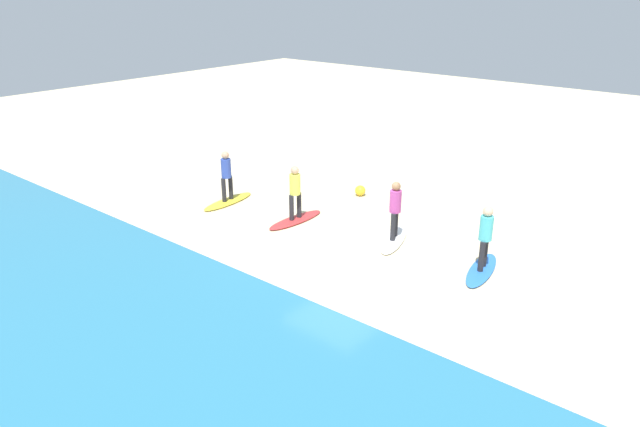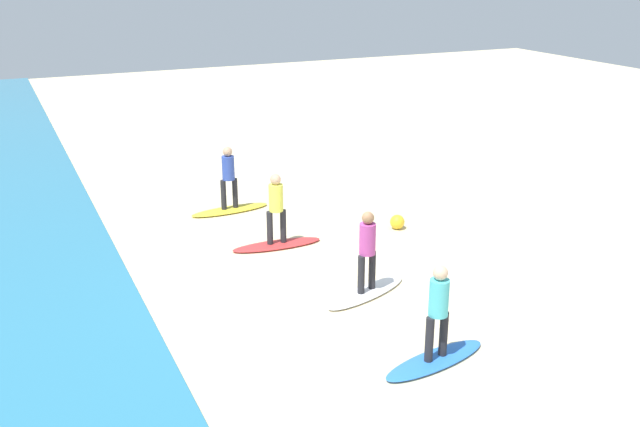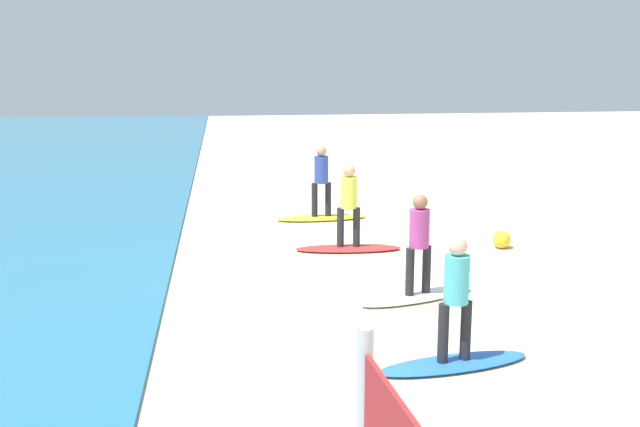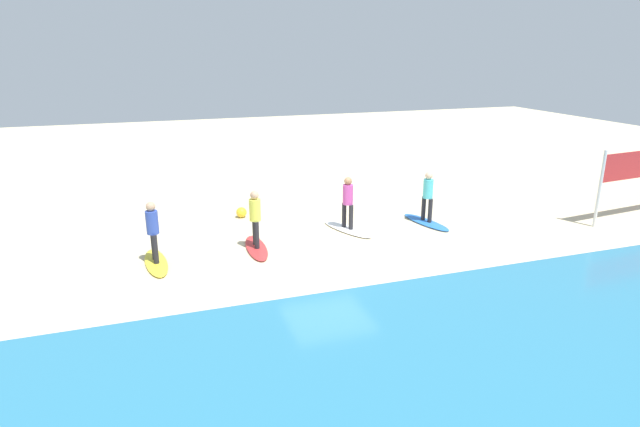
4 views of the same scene
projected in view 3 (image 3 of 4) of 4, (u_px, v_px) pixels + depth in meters
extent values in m
plane|color=beige|center=(343.00, 282.00, 13.79)|extent=(60.00, 60.00, 0.00)
ellipsoid|color=blue|center=(453.00, 363.00, 10.25)|extent=(0.97, 2.17, 0.09)
cylinder|color=#232328|center=(443.00, 333.00, 10.10)|extent=(0.14, 0.14, 0.78)
cylinder|color=#232328|center=(466.00, 330.00, 10.20)|extent=(0.14, 0.14, 0.78)
cylinder|color=#4CC6D1|center=(457.00, 279.00, 10.00)|extent=(0.32, 0.32, 0.62)
sphere|color=beige|center=(458.00, 246.00, 9.91)|extent=(0.24, 0.24, 0.24)
ellipsoid|color=white|center=(417.00, 296.00, 12.90)|extent=(1.26, 2.16, 0.09)
cylinder|color=#232328|center=(410.00, 272.00, 12.74)|extent=(0.14, 0.14, 0.78)
cylinder|color=#232328|center=(426.00, 269.00, 12.88)|extent=(0.14, 0.14, 0.78)
cylinder|color=#B74293|center=(419.00, 228.00, 12.65)|extent=(0.32, 0.32, 0.62)
sphere|color=#9E704C|center=(420.00, 202.00, 12.56)|extent=(0.24, 0.24, 0.24)
ellipsoid|color=red|center=(348.00, 248.00, 15.81)|extent=(0.68, 2.13, 0.09)
cylinder|color=#232328|center=(340.00, 227.00, 15.70)|extent=(0.14, 0.14, 0.78)
cylinder|color=#232328|center=(356.00, 227.00, 15.72)|extent=(0.14, 0.14, 0.78)
cylinder|color=#E0E04C|center=(349.00, 193.00, 15.56)|extent=(0.32, 0.32, 0.62)
sphere|color=tan|center=(349.00, 171.00, 15.47)|extent=(0.24, 0.24, 0.24)
ellipsoid|color=yellow|center=(321.00, 218.00, 18.47)|extent=(0.71, 2.13, 0.09)
cylinder|color=#232328|center=(315.00, 200.00, 18.35)|extent=(0.14, 0.14, 0.78)
cylinder|color=#232328|center=(328.00, 199.00, 18.41)|extent=(0.14, 0.14, 0.78)
cylinder|color=#334CAD|center=(321.00, 170.00, 18.23)|extent=(0.32, 0.32, 0.62)
sphere|color=tan|center=(321.00, 151.00, 18.13)|extent=(0.24, 0.24, 0.24)
sphere|color=yellow|center=(502.00, 240.00, 15.96)|extent=(0.36, 0.36, 0.36)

